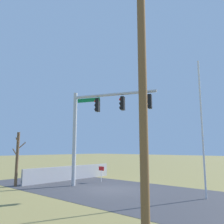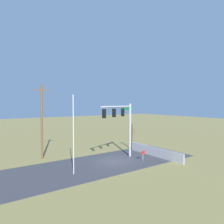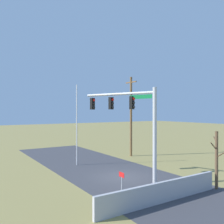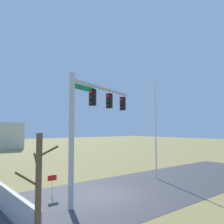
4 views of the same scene
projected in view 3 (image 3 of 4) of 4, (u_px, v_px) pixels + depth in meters
ground_plane at (122, 177)px, 18.97m from camera, size 160.00×160.00×0.00m
road_surface at (97, 167)px, 22.33m from camera, size 28.00×8.00×0.01m
sidewalk_corner at (165, 189)px, 15.93m from camera, size 6.00×6.00×0.01m
retaining_fence at (162, 192)px, 13.57m from camera, size 0.20×8.79×1.17m
signal_mast at (132, 116)px, 17.81m from camera, size 5.91×2.46×6.81m
flagpole at (77, 125)px, 23.03m from camera, size 0.10×0.10×7.67m
utility_pole at (131, 115)px, 27.72m from camera, size 1.90×0.26×9.05m
bare_tree at (217, 159)px, 15.97m from camera, size 1.27×1.02×3.82m
open_sign at (122, 177)px, 15.52m from camera, size 0.56×0.04×1.22m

